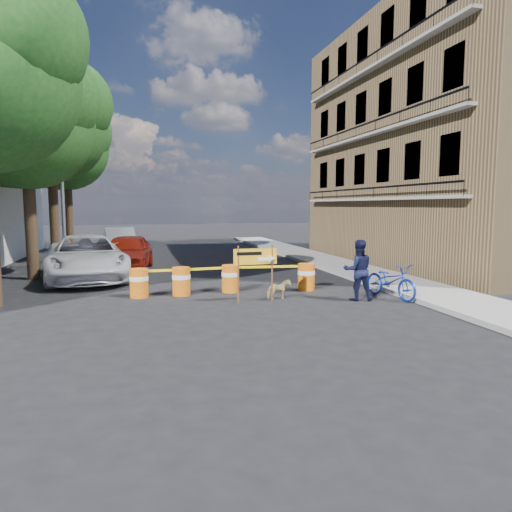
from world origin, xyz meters
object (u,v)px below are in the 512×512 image
barrel_mid_left (181,281)px  sedan_red (127,252)px  barrel_far_left (139,282)px  bicycle (391,265)px  sedan_silver (120,240)px  barrel_far_right (306,276)px  barrel_mid_right (230,278)px  suv_white (86,258)px  detour_sign (261,261)px  dog (279,290)px  pedestrian (358,270)px

barrel_mid_left → sedan_red: 6.52m
barrel_far_left → bicycle: 7.81m
bicycle → sedan_silver: (-8.61, 15.97, -0.26)m
barrel_far_left → barrel_far_right: size_ratio=1.00×
barrel_mid_left → sedan_silver: bearing=99.8°
barrel_far_left → barrel_mid_left: size_ratio=1.00×
barrel_mid_right → suv_white: 6.26m
bicycle → barrel_mid_left: bearing=148.1°
detour_sign → dog: (0.63, 0.19, -0.92)m
pedestrian → sedan_silver: (-7.48, 16.01, -0.14)m
detour_sign → pedestrian: 2.96m
detour_sign → suv_white: bearing=132.5°
barrel_mid_right → suv_white: size_ratio=0.15×
barrel_far_left → bicycle: bearing=-15.2°
barrel_mid_right → barrel_far_right: 2.57m
barrel_far_left → barrel_mid_left: bearing=-0.2°
barrel_far_left → bicycle: (7.51, -2.04, 0.56)m
barrel_far_left → suv_white: size_ratio=0.15×
detour_sign → suv_white: 7.85m
pedestrian → bicycle: (1.13, 0.04, 0.11)m
suv_white → sedan_red: 2.64m
barrel_far_left → suv_white: 4.52m
barrel_mid_left → sedan_red: (-1.79, 6.26, 0.33)m
suv_white → detour_sign: bearing=-53.7°
sedan_silver → dog: bearing=-78.3°
pedestrian → bicycle: bearing=-166.3°
barrel_mid_left → barrel_far_right: (4.17, -0.12, 0.00)m
barrel_far_right → sedan_red: sedan_red is taller
bicycle → sedan_red: size_ratio=0.44×
barrel_far_left → detour_sign: detour_sign is taller
barrel_far_left → sedan_silver: size_ratio=0.19×
dog → pedestrian: bearing=-119.4°
suv_white → sedan_silver: 9.90m
barrel_far_right → detour_sign: detour_sign is taller
barrel_far_right → dog: barrel_far_right is taller
pedestrian → barrel_far_right: bearing=-53.5°
barrel_far_left → pedestrian: 6.73m
dog → barrel_mid_left: bearing=50.7°
detour_sign → bicycle: size_ratio=0.82×
barrel_far_left → suv_white: bearing=115.7°
detour_sign → dog: size_ratio=2.34×
bicycle → suv_white: (-9.47, 6.10, -0.17)m
bicycle → dog: (-3.40, 0.64, -0.73)m
barrel_far_right → detour_sign: bearing=-143.7°
barrel_mid_right → detour_sign: (0.57, -1.75, 0.76)m
pedestrian → sedan_silver: pedestrian is taller
suv_white → sedan_silver: (0.85, 9.86, -0.08)m
barrel_mid_left → pedestrian: 5.51m
bicycle → sedan_red: bicycle is taller
sedan_silver → pedestrian: bearing=-72.0°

